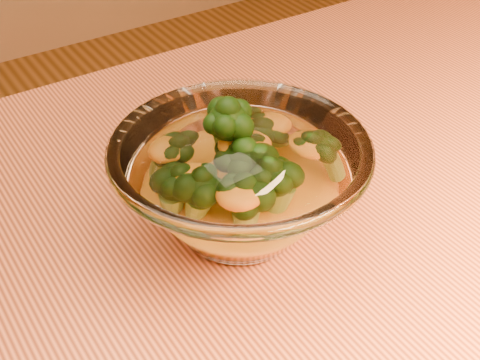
# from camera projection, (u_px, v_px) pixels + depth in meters

# --- Properties ---
(table) EXTENTS (1.20, 0.80, 0.75)m
(table) POSITION_uv_depth(u_px,v_px,m) (345.00, 317.00, 0.63)
(table) COLOR #E37444
(table) RESTS_ON ground
(glass_bowl) EXTENTS (0.21, 0.21, 0.09)m
(glass_bowl) POSITION_uv_depth(u_px,v_px,m) (240.00, 184.00, 0.55)
(glass_bowl) COLOR white
(glass_bowl) RESTS_ON table
(cheese_sauce) EXTENTS (0.11, 0.11, 0.03)m
(cheese_sauce) POSITION_uv_depth(u_px,v_px,m) (240.00, 203.00, 0.56)
(cheese_sauce) COLOR orange
(cheese_sauce) RESTS_ON glass_bowl
(broccoli_heap) EXTENTS (0.15, 0.13, 0.09)m
(broccoli_heap) POSITION_uv_depth(u_px,v_px,m) (242.00, 165.00, 0.55)
(broccoli_heap) COLOR black
(broccoli_heap) RESTS_ON cheese_sauce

